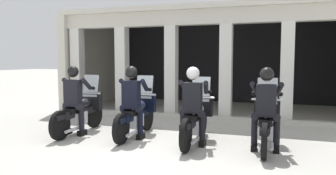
{
  "coord_description": "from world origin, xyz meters",
  "views": [
    {
      "loc": [
        2.26,
        -6.24,
        1.73
      ],
      "look_at": [
        0.0,
        0.56,
        1.11
      ],
      "focal_mm": 34.81,
      "sensor_mm": 36.0,
      "label": 1
    }
  ],
  "objects_px": {
    "motorcycle_far_right": "(266,122)",
    "police_officer_far_right": "(266,102)",
    "motorcycle_center_left": "(137,114)",
    "police_officer_center_left": "(132,96)",
    "motorcycle_far_left": "(81,111)",
    "motorcycle_center_right": "(196,118)",
    "police_officer_center_right": "(193,99)",
    "police_officer_far_left": "(74,94)"
  },
  "relations": [
    {
      "from": "motorcycle_far_right",
      "to": "police_officer_far_right",
      "type": "relative_size",
      "value": 1.29
    },
    {
      "from": "motorcycle_center_left",
      "to": "police_officer_center_left",
      "type": "relative_size",
      "value": 1.29
    },
    {
      "from": "police_officer_center_left",
      "to": "motorcycle_center_left",
      "type": "bearing_deg",
      "value": 74.06
    },
    {
      "from": "motorcycle_center_left",
      "to": "motorcycle_far_right",
      "type": "relative_size",
      "value": 1.0
    },
    {
      "from": "motorcycle_far_left",
      "to": "police_officer_center_left",
      "type": "bearing_deg",
      "value": -21.48
    },
    {
      "from": "motorcycle_center_left",
      "to": "motorcycle_far_right",
      "type": "xyz_separation_m",
      "value": [
        2.8,
        -0.13,
        0.0
      ]
    },
    {
      "from": "motorcycle_center_left",
      "to": "motorcycle_center_right",
      "type": "distance_m",
      "value": 1.41
    },
    {
      "from": "motorcycle_center_right",
      "to": "police_officer_far_right",
      "type": "height_order",
      "value": "police_officer_far_right"
    },
    {
      "from": "motorcycle_far_left",
      "to": "police_officer_center_right",
      "type": "bearing_deg",
      "value": -20.68
    },
    {
      "from": "police_officer_center_left",
      "to": "motorcycle_center_right",
      "type": "bearing_deg",
      "value": -9.94
    },
    {
      "from": "motorcycle_center_left",
      "to": "police_officer_center_right",
      "type": "distance_m",
      "value": 1.53
    },
    {
      "from": "motorcycle_far_left",
      "to": "police_officer_far_left",
      "type": "bearing_deg",
      "value": -104.32
    },
    {
      "from": "motorcycle_far_right",
      "to": "police_officer_far_right",
      "type": "height_order",
      "value": "police_officer_far_right"
    },
    {
      "from": "motorcycle_far_left",
      "to": "motorcycle_center_right",
      "type": "bearing_deg",
      "value": -14.91
    },
    {
      "from": "motorcycle_far_left",
      "to": "police_officer_center_left",
      "type": "xyz_separation_m",
      "value": [
        1.4,
        -0.18,
        0.44
      ]
    },
    {
      "from": "police_officer_far_left",
      "to": "motorcycle_far_right",
      "type": "distance_m",
      "value": 4.23
    },
    {
      "from": "motorcycle_far_left",
      "to": "police_officer_far_left",
      "type": "distance_m",
      "value": 0.52
    },
    {
      "from": "motorcycle_center_left",
      "to": "police_officer_center_right",
      "type": "height_order",
      "value": "police_officer_center_right"
    },
    {
      "from": "police_officer_far_left",
      "to": "police_officer_far_right",
      "type": "bearing_deg",
      "value": -14.42
    },
    {
      "from": "police_officer_center_left",
      "to": "motorcycle_far_right",
      "type": "distance_m",
      "value": 2.84
    },
    {
      "from": "police_officer_far_left",
      "to": "police_officer_far_right",
      "type": "distance_m",
      "value": 4.2
    },
    {
      "from": "motorcycle_center_left",
      "to": "police_officer_center_right",
      "type": "xyz_separation_m",
      "value": [
        1.4,
        -0.43,
        0.44
      ]
    },
    {
      "from": "motorcycle_far_left",
      "to": "police_officer_far_right",
      "type": "xyz_separation_m",
      "value": [
        4.2,
        -0.31,
        0.44
      ]
    },
    {
      "from": "motorcycle_center_right",
      "to": "motorcycle_far_right",
      "type": "distance_m",
      "value": 1.4
    },
    {
      "from": "motorcycle_center_right",
      "to": "motorcycle_far_right",
      "type": "xyz_separation_m",
      "value": [
        1.4,
        0.02,
        0.0
      ]
    },
    {
      "from": "motorcycle_far_left",
      "to": "police_officer_center_left",
      "type": "relative_size",
      "value": 1.29
    },
    {
      "from": "motorcycle_center_left",
      "to": "police_officer_center_left",
      "type": "bearing_deg",
      "value": -105.94
    },
    {
      "from": "motorcycle_far_left",
      "to": "police_officer_far_right",
      "type": "bearing_deg",
      "value": -18.28
    },
    {
      "from": "police_officer_center_right",
      "to": "motorcycle_far_right",
      "type": "xyz_separation_m",
      "value": [
        1.4,
        0.3,
        -0.44
      ]
    },
    {
      "from": "motorcycle_far_left",
      "to": "police_officer_center_right",
      "type": "distance_m",
      "value": 2.85
    },
    {
      "from": "motorcycle_center_left",
      "to": "motorcycle_center_right",
      "type": "relative_size",
      "value": 1.0
    },
    {
      "from": "police_officer_far_left",
      "to": "police_officer_center_right",
      "type": "bearing_deg",
      "value": -14.91
    },
    {
      "from": "police_officer_center_right",
      "to": "police_officer_center_left",
      "type": "bearing_deg",
      "value": 159.13
    },
    {
      "from": "motorcycle_far_right",
      "to": "police_officer_center_left",
      "type": "bearing_deg",
      "value": 172.64
    },
    {
      "from": "motorcycle_center_left",
      "to": "police_officer_far_right",
      "type": "distance_m",
      "value": 2.86
    },
    {
      "from": "police_officer_center_left",
      "to": "police_officer_far_right",
      "type": "distance_m",
      "value": 2.8
    },
    {
      "from": "police_officer_far_left",
      "to": "police_officer_center_right",
      "type": "xyz_separation_m",
      "value": [
        2.8,
        -0.04,
        0.0
      ]
    },
    {
      "from": "police_officer_center_left",
      "to": "police_officer_center_right",
      "type": "relative_size",
      "value": 1.0
    },
    {
      "from": "police_officer_center_left",
      "to": "police_officer_center_right",
      "type": "distance_m",
      "value": 1.41
    },
    {
      "from": "police_officer_far_left",
      "to": "motorcycle_far_left",
      "type": "bearing_deg",
      "value": 75.68
    },
    {
      "from": "motorcycle_far_right",
      "to": "police_officer_far_left",
      "type": "bearing_deg",
      "value": 172.96
    },
    {
      "from": "police_officer_far_left",
      "to": "motorcycle_center_right",
      "type": "bearing_deg",
      "value": -9.12
    }
  ]
}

